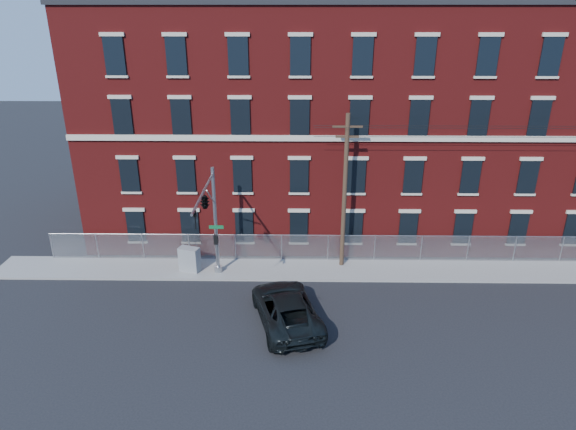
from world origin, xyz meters
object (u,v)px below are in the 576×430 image
at_px(pickup_truck, 286,308).
at_px(utility_cabinet, 189,259).
at_px(traffic_signal_mast, 208,209).
at_px(utility_pole_near, 345,190).

relative_size(pickup_truck, utility_cabinet, 3.98).
bearing_deg(traffic_signal_mast, pickup_truck, -34.38).
relative_size(traffic_signal_mast, pickup_truck, 1.09).
height_order(traffic_signal_mast, pickup_truck, traffic_signal_mast).
bearing_deg(utility_cabinet, pickup_truck, -23.11).
bearing_deg(pickup_truck, utility_cabinet, -55.83).
bearing_deg(utility_cabinet, traffic_signal_mast, -35.12).
relative_size(utility_pole_near, utility_cabinet, 6.22).
relative_size(utility_pole_near, pickup_truck, 1.56).
distance_m(traffic_signal_mast, utility_pole_near, 8.70).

